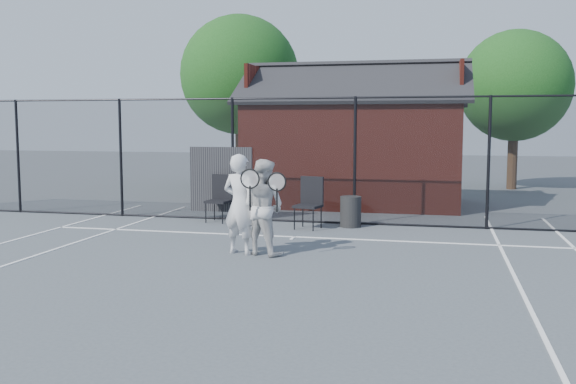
% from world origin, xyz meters
% --- Properties ---
extents(ground, '(80.00, 80.00, 0.00)m').
position_xyz_m(ground, '(0.00, 0.00, 0.00)').
color(ground, '#474E51').
rests_on(ground, ground).
extents(court_lines, '(11.02, 18.00, 0.01)m').
position_xyz_m(court_lines, '(0.00, -1.32, 0.01)').
color(court_lines, white).
rests_on(court_lines, ground).
extents(fence, '(22.04, 3.00, 3.00)m').
position_xyz_m(fence, '(-0.30, 5.00, 1.45)').
color(fence, black).
rests_on(fence, ground).
extents(clubhouse, '(6.50, 4.36, 4.19)m').
position_xyz_m(clubhouse, '(0.50, 9.00, 1.61)').
color(clubhouse, maroon).
rests_on(clubhouse, ground).
extents(tree_left, '(4.48, 4.48, 6.44)m').
position_xyz_m(tree_left, '(-4.50, 13.50, 4.19)').
color(tree_left, '#351E15').
rests_on(tree_left, ground).
extents(tree_right, '(3.97, 3.97, 5.70)m').
position_xyz_m(tree_right, '(5.50, 14.50, 3.71)').
color(tree_right, '#351E15').
rests_on(tree_right, ground).
extents(player_front, '(0.86, 0.68, 1.83)m').
position_xyz_m(player_front, '(-0.58, 1.08, 0.92)').
color(player_front, silver).
rests_on(player_front, ground).
extents(player_back, '(1.03, 0.90, 1.74)m').
position_xyz_m(player_back, '(-0.16, 1.14, 0.87)').
color(player_back, silver).
rests_on(player_back, ground).
extents(chair_left, '(0.60, 0.62, 1.11)m').
position_xyz_m(chair_left, '(-2.25, 4.60, 0.56)').
color(chair_left, black).
rests_on(chair_left, ground).
extents(chair_right, '(0.66, 0.68, 1.15)m').
position_xyz_m(chair_right, '(0.07, 4.10, 0.57)').
color(chair_right, black).
rests_on(chair_right, ground).
extents(waste_bin, '(0.51, 0.51, 0.71)m').
position_xyz_m(waste_bin, '(0.97, 4.60, 0.35)').
color(waste_bin, black).
rests_on(waste_bin, ground).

